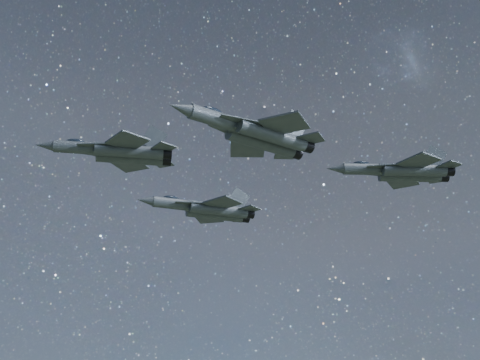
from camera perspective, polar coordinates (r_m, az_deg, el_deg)
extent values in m
cylinder|color=#353D42|center=(74.17, -15.51, 3.15)|extent=(7.55, 1.75, 1.59)
cone|color=#353D42|center=(74.96, -19.21, 3.34)|extent=(2.47, 1.48, 1.42)
ellipsoid|color=black|center=(74.66, -16.38, 3.72)|extent=(2.44, 1.12, 0.78)
cube|color=#353D42|center=(73.64, -11.43, 2.89)|extent=(8.37, 1.71, 1.32)
cylinder|color=#353D42|center=(72.51, -11.16, 2.89)|extent=(8.57, 1.77, 1.59)
cylinder|color=#353D42|center=(74.35, -11.12, 2.22)|extent=(8.57, 1.77, 1.59)
cylinder|color=black|center=(72.41, -7.47, 2.67)|extent=(1.35, 1.49, 1.46)
cylinder|color=black|center=(74.25, -7.52, 2.00)|extent=(1.35, 1.49, 1.46)
cube|color=#353D42|center=(72.67, -14.19, 3.45)|extent=(5.40, 2.21, 0.12)
cube|color=#353D42|center=(75.14, -14.04, 2.54)|extent=(5.40, 2.00, 0.12)
cube|color=#353D42|center=(70.41, -11.37, 3.89)|extent=(5.55, 5.73, 0.20)
cube|color=#353D42|center=(76.67, -11.22, 1.60)|extent=(5.63, 5.77, 0.20)
cube|color=#353D42|center=(71.30, -7.75, 3.29)|extent=(3.27, 3.35, 0.15)
cube|color=#353D42|center=(75.53, -7.86, 1.75)|extent=(3.32, 3.39, 0.15)
cube|color=#353D42|center=(73.02, -8.74, 4.20)|extent=(3.53, 0.52, 3.62)
cube|color=#353D42|center=(75.30, -8.77, 3.34)|extent=(3.53, 0.47, 3.62)
cylinder|color=#353D42|center=(91.73, -6.21, -2.48)|extent=(8.67, 3.14, 1.79)
cone|color=#353D42|center=(90.74, -9.59, -2.06)|extent=(2.98, 2.03, 1.61)
ellipsoid|color=black|center=(91.75, -7.02, -1.88)|extent=(2.89, 1.63, 0.88)
cube|color=#353D42|center=(93.13, -2.64, -2.95)|extent=(9.57, 3.22, 1.49)
cylinder|color=#353D42|center=(92.05, -2.16, -3.06)|extent=(9.81, 3.32, 1.79)
cylinder|color=#353D42|center=(94.12, -2.58, -3.50)|extent=(9.81, 3.32, 1.79)
cylinder|color=black|center=(93.65, 0.93, -3.42)|extent=(1.74, 1.87, 1.65)
cylinder|color=black|center=(95.69, 0.45, -3.85)|extent=(1.74, 1.87, 1.65)
cube|color=#353D42|center=(90.72, -4.72, -2.40)|extent=(6.00, 1.44, 0.14)
cube|color=#353D42|center=(93.55, -5.21, -3.02)|extent=(6.04, 3.25, 0.14)
cube|color=#353D42|center=(89.59, -1.77, -2.34)|extent=(6.53, 6.59, 0.23)
cube|color=#353D42|center=(96.64, -3.19, -3.86)|extent=(5.93, 6.24, 0.23)
cube|color=#353D42|center=(92.26, 0.98, -2.97)|extent=(3.86, 3.89, 0.17)
cube|color=#353D42|center=(96.95, -0.11, -3.96)|extent=(3.49, 3.62, 0.17)
cube|color=#353D42|center=(93.52, -0.14, -1.97)|extent=(4.00, 0.68, 4.09)
cube|color=#353D42|center=(96.07, -0.71, -2.54)|extent=(3.92, 1.14, 4.09)
cylinder|color=#353D42|center=(62.35, -1.84, 6.02)|extent=(8.04, 4.67, 1.69)
cone|color=#353D42|center=(60.18, -6.10, 7.29)|extent=(2.98, 2.41, 1.52)
ellipsoid|color=black|center=(62.17, -2.86, 6.99)|extent=(2.82, 2.05, 0.83)
cube|color=#353D42|center=(65.06, 2.42, 4.68)|extent=(8.81, 4.95, 1.41)
cylinder|color=#353D42|center=(64.28, 3.30, 4.57)|extent=(9.04, 5.09, 1.69)
cylinder|color=#353D42|center=(65.84, 2.19, 3.85)|extent=(9.04, 5.09, 1.69)
cylinder|color=black|center=(67.06, 6.75, 3.48)|extent=(1.90, 1.98, 1.56)
cylinder|color=black|center=(68.56, 5.60, 2.82)|extent=(1.90, 1.98, 1.56)
cube|color=#353D42|center=(62.11, 0.41, 5.99)|extent=(5.75, 2.33, 0.13)
cube|color=#353D42|center=(64.28, -1.03, 4.94)|extent=(5.34, 4.13, 0.13)
cube|color=#353D42|center=(62.44, 4.54, 5.70)|extent=(6.18, 6.04, 0.22)
cube|color=#353D42|center=(67.75, 0.77, 3.23)|extent=(4.80, 5.25, 0.22)
cube|color=#353D42|center=(65.95, 7.22, 4.19)|extent=(3.66, 3.62, 0.16)
cube|color=#353D42|center=(69.40, 4.59, 2.65)|extent=(2.81, 2.99, 0.16)
cube|color=#353D42|center=(66.76, 5.58, 5.54)|extent=(3.64, 1.34, 3.85)
cube|color=#353D42|center=(68.64, 4.18, 4.65)|extent=(3.42, 1.90, 3.85)
cylinder|color=#353D42|center=(82.45, 13.13, 1.07)|extent=(8.02, 2.71, 1.66)
cone|color=#353D42|center=(81.26, 9.65, 1.14)|extent=(2.73, 1.82, 1.49)
ellipsoid|color=black|center=(82.44, 12.22, 1.59)|extent=(2.66, 1.45, 0.82)
cube|color=#353D42|center=(84.05, 16.77, 0.96)|extent=(8.85, 2.76, 1.38)
cylinder|color=#353D42|center=(83.09, 17.30, 0.94)|extent=(9.07, 2.86, 1.66)
cylinder|color=#353D42|center=(84.93, 16.86, 0.37)|extent=(9.07, 2.86, 1.66)
cylinder|color=black|center=(84.85, 20.42, 0.87)|extent=(1.58, 1.70, 1.53)
cylinder|color=black|center=(86.65, 19.91, 0.31)|extent=(1.58, 1.70, 1.53)
cube|color=#353D42|center=(81.67, 14.68, 1.36)|extent=(5.61, 2.89, 0.13)
cube|color=#353D42|center=(84.19, 14.15, 0.57)|extent=(5.58, 1.48, 0.13)
cube|color=#353D42|center=(80.92, 17.71, 1.80)|extent=(5.56, 5.82, 0.21)
cube|color=#353D42|center=(87.17, 16.19, -0.16)|extent=(6.03, 6.10, 0.21)
cube|color=#353D42|center=(83.60, 20.47, 1.39)|extent=(3.27, 3.38, 0.16)
cube|color=#353D42|center=(87.75, 19.32, 0.09)|extent=(3.56, 3.60, 0.16)
cube|color=#353D42|center=(84.73, 19.17, 2.22)|extent=(3.64, 0.96, 3.78)
cube|color=#353D42|center=(86.98, 18.57, 1.49)|extent=(3.71, 0.60, 3.78)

